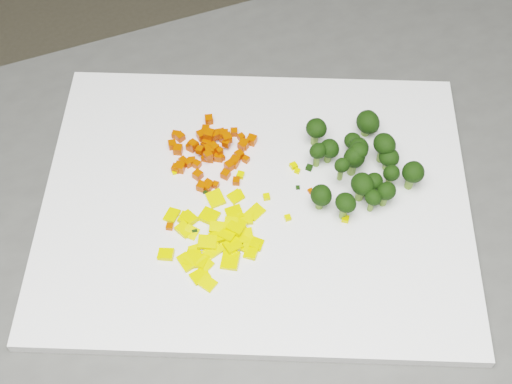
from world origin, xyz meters
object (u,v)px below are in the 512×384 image
pepper_pile (220,233)px  cutting_board (256,201)px  carrot_pile (212,147)px  broccoli_pile (357,158)px

pepper_pile → cutting_board: bearing=21.6°
carrot_pile → pepper_pile: (-0.04, -0.09, -0.01)m
broccoli_pile → pepper_pile: bearing=177.9°
carrot_pile → broccoli_pile: 0.15m
cutting_board → carrot_pile: bearing=98.9°
carrot_pile → pepper_pile: 0.10m
carrot_pile → pepper_pile: bearing=-115.3°
carrot_pile → broccoli_pile: size_ratio=0.83×
pepper_pile → broccoli_pile: bearing=-2.1°
carrot_pile → broccoli_pile: (0.11, -0.10, 0.01)m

